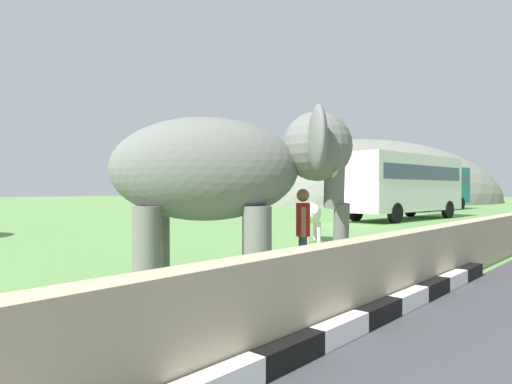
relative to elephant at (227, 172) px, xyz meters
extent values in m
cube|color=black|center=(-1.86, -2.73, -1.81)|extent=(0.90, 0.20, 0.24)
cube|color=white|center=(-0.96, -2.73, -1.81)|extent=(0.90, 0.20, 0.24)
cube|color=black|center=(-0.06, -2.73, -1.81)|extent=(0.90, 0.20, 0.24)
cube|color=white|center=(0.84, -2.73, -1.81)|extent=(0.90, 0.20, 0.24)
cube|color=black|center=(1.74, -2.73, -1.81)|extent=(0.90, 0.20, 0.24)
cube|color=white|center=(2.64, -2.73, -1.81)|extent=(0.90, 0.20, 0.24)
cube|color=black|center=(3.54, -2.73, -1.81)|extent=(0.90, 0.20, 0.24)
cube|color=tan|center=(-1.76, -2.43, -1.43)|extent=(28.00, 0.36, 1.00)
cylinder|color=slate|center=(0.66, -0.03, -1.23)|extent=(0.44, 0.44, 1.38)
cylinder|color=slate|center=(0.03, -0.66, -1.23)|extent=(0.44, 0.44, 1.38)
cylinder|color=slate|center=(-0.54, 1.18, -1.23)|extent=(0.44, 0.44, 1.38)
cylinder|color=slate|center=(-1.18, 0.54, -1.23)|extent=(0.44, 0.44, 1.38)
ellipsoid|color=slate|center=(-0.26, 0.26, 0.05)|extent=(3.32, 3.32, 1.70)
sphere|color=slate|center=(1.06, -1.06, 0.43)|extent=(1.16, 1.16, 1.16)
ellipsoid|color=#D84C8C|center=(1.27, -1.27, 0.58)|extent=(0.71, 0.71, 0.44)
ellipsoid|color=slate|center=(1.51, -0.41, 0.48)|extent=(0.81, 0.81, 1.00)
ellipsoid|color=slate|center=(0.41, -1.51, 0.48)|extent=(0.81, 0.81, 1.00)
cylinder|color=slate|center=(1.27, -1.27, -0.12)|extent=(0.56, 0.56, 0.98)
cylinder|color=slate|center=(1.35, -1.35, -0.92)|extent=(0.44, 0.44, 0.83)
cone|color=beige|center=(1.43, -1.03, -0.02)|extent=(0.50, 0.50, 0.22)
cone|color=beige|center=(1.03, -1.43, -0.02)|extent=(0.50, 0.50, 0.22)
cylinder|color=navy|center=(1.41, -0.52, -1.52)|extent=(0.15, 0.15, 0.82)
cylinder|color=navy|center=(1.25, -0.64, -1.52)|extent=(0.15, 0.15, 0.82)
cube|color=red|center=(1.33, -0.58, -0.82)|extent=(0.46, 0.43, 0.58)
cylinder|color=#9E7251|center=(1.54, -0.42, -0.84)|extent=(0.15, 0.14, 0.52)
cylinder|color=#9E7251|center=(1.13, -0.74, -0.84)|extent=(0.18, 0.16, 0.53)
sphere|color=#9E7251|center=(1.33, -0.58, -0.39)|extent=(0.23, 0.23, 0.23)
cube|color=silver|center=(18.44, 5.00, 0.07)|extent=(9.19, 3.35, 3.00)
cube|color=#3F5160|center=(18.44, 5.00, 0.61)|extent=(8.48, 3.32, 0.76)
cylinder|color=black|center=(21.42, 5.87, -1.43)|extent=(1.02, 0.39, 1.00)
cylinder|color=black|center=(21.20, 3.58, -1.43)|extent=(1.02, 0.39, 1.00)
cylinder|color=black|center=(15.69, 6.42, -1.43)|extent=(1.02, 0.39, 1.00)
cylinder|color=black|center=(15.47, 4.13, -1.43)|extent=(1.02, 0.39, 1.00)
cube|color=teal|center=(30.50, 8.03, 0.07)|extent=(9.68, 3.22, 3.00)
cube|color=#3F5160|center=(30.50, 8.03, 0.61)|extent=(8.93, 3.21, 0.76)
cylinder|color=black|center=(33.62, 8.94, -1.43)|extent=(1.02, 0.38, 1.00)
cylinder|color=black|center=(33.44, 6.65, -1.43)|extent=(1.02, 0.38, 1.00)
cylinder|color=black|center=(27.55, 9.41, -1.43)|extent=(1.02, 0.38, 1.00)
cylinder|color=black|center=(27.37, 7.11, -1.43)|extent=(1.02, 0.38, 1.00)
cylinder|color=beige|center=(6.43, 2.49, -1.60)|extent=(0.12, 0.12, 0.65)
cylinder|color=beige|center=(6.18, 2.76, -1.60)|extent=(0.12, 0.12, 0.65)
cylinder|color=beige|center=(7.09, 3.10, -1.60)|extent=(0.12, 0.12, 0.65)
cylinder|color=beige|center=(6.85, 3.37, -1.60)|extent=(0.12, 0.12, 0.65)
ellipsoid|color=beige|center=(6.64, 2.93, -1.03)|extent=(1.51, 1.46, 0.66)
ellipsoid|color=beige|center=(5.95, 2.30, -0.93)|extent=(0.47, 0.46, 0.32)
ellipsoid|color=slate|center=(51.24, 25.43, -1.93)|extent=(43.43, 34.74, 16.98)
camera|label=1|loc=(-5.11, -5.24, -0.29)|focal=31.16mm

